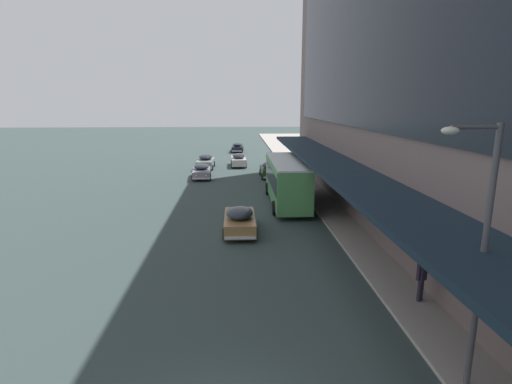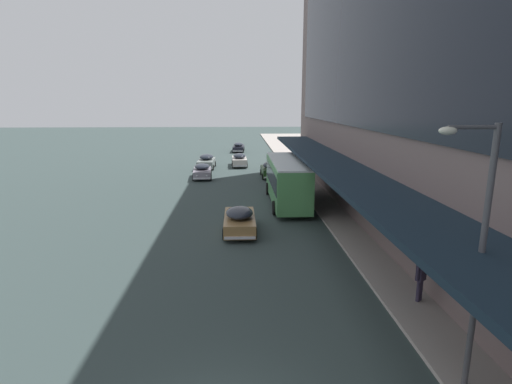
% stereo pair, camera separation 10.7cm
% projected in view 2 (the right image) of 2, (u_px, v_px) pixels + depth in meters
% --- Properties ---
extents(transit_bus_kerbside_front, '(2.68, 9.81, 3.40)m').
position_uv_depth(transit_bus_kerbside_front, '(287.00, 179.00, 30.37)').
color(transit_bus_kerbside_front, '#4D9553').
rests_on(transit_bus_kerbside_front, ground).
extents(sedan_oncoming_front, '(2.09, 4.40, 1.48)m').
position_uv_depth(sedan_oncoming_front, '(202.00, 171.00, 41.11)').
color(sedan_oncoming_front, gray).
rests_on(sedan_oncoming_front, ground).
extents(sedan_second_near, '(1.94, 4.90, 1.44)m').
position_uv_depth(sedan_second_near, '(239.00, 147.00, 63.11)').
color(sedan_second_near, black).
rests_on(sedan_second_near, ground).
extents(sedan_trailing_mid, '(1.84, 4.31, 1.64)m').
position_uv_depth(sedan_trailing_mid, '(270.00, 170.00, 41.49)').
color(sedan_trailing_mid, '#1D3B17').
rests_on(sedan_trailing_mid, ground).
extents(sedan_lead_mid, '(1.92, 4.63, 1.59)m').
position_uv_depth(sedan_lead_mid, '(239.00, 160.00, 48.76)').
color(sedan_lead_mid, beige).
rests_on(sedan_lead_mid, ground).
extents(sedan_far_back, '(1.97, 4.51, 1.56)m').
position_uv_depth(sedan_far_back, '(240.00, 220.00, 23.96)').
color(sedan_far_back, olive).
rests_on(sedan_far_back, ground).
extents(sedan_lead_near, '(2.05, 4.80, 1.64)m').
position_uv_depth(sedan_lead_near, '(206.00, 161.00, 47.26)').
color(sedan_lead_near, gray).
rests_on(sedan_lead_near, ground).
extents(pedestrian_at_kerb, '(0.51, 0.43, 1.86)m').
position_uv_depth(pedestrian_at_kerb, '(421.00, 276.00, 15.27)').
color(pedestrian_at_kerb, '#2A2437').
rests_on(pedestrian_at_kerb, sidewalk_kerb).
extents(street_lamp, '(1.50, 0.28, 7.06)m').
position_uv_depth(street_lamp, '(476.00, 243.00, 9.97)').
color(street_lamp, '#4C4C51').
rests_on(street_lamp, sidewalk_kerb).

